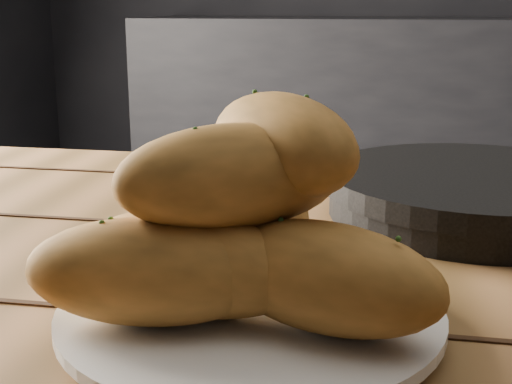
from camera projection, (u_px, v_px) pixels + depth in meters
name	position (u px, v px, depth m)	size (l,w,h in m)	color
counter	(489.00, 133.00, 2.86)	(2.80, 0.60, 0.90)	black
table	(286.00, 375.00, 0.60)	(1.64, 0.86, 0.75)	#986639
plate	(250.00, 317.00, 0.47)	(0.25, 0.25, 0.02)	white
bread_rolls	(239.00, 227.00, 0.46)	(0.27, 0.21, 0.14)	#C98437
skillet	(478.00, 193.00, 0.72)	(0.44, 0.31, 0.05)	black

